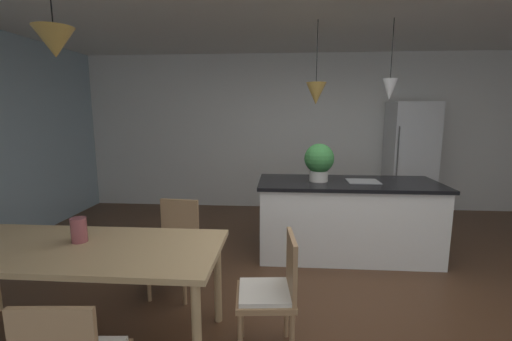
{
  "coord_description": "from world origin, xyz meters",
  "views": [
    {
      "loc": [
        -0.58,
        -2.83,
        1.69
      ],
      "look_at": [
        -0.8,
        0.13,
        1.19
      ],
      "focal_mm": 23.8,
      "sensor_mm": 36.0,
      "label": 1
    }
  ],
  "objects_px": {
    "dining_table": "(75,255)",
    "kitchen_island": "(347,218)",
    "chair_far_right": "(175,244)",
    "vase_on_dining_table": "(79,230)",
    "chair_kitchen_end": "(272,290)",
    "potted_plant_on_island": "(319,161)",
    "refrigerator": "(409,160)"
  },
  "relations": [
    {
      "from": "kitchen_island",
      "to": "dining_table",
      "type": "bearing_deg",
      "value": -141.71
    },
    {
      "from": "chair_kitchen_end",
      "to": "chair_far_right",
      "type": "bearing_deg",
      "value": 139.96
    },
    {
      "from": "refrigerator",
      "to": "vase_on_dining_table",
      "type": "xyz_separation_m",
      "value": [
        -3.57,
        -3.42,
        -0.09
      ]
    },
    {
      "from": "chair_kitchen_end",
      "to": "potted_plant_on_island",
      "type": "distance_m",
      "value": 1.96
    },
    {
      "from": "dining_table",
      "to": "chair_far_right",
      "type": "bearing_deg",
      "value": 59.12
    },
    {
      "from": "kitchen_island",
      "to": "refrigerator",
      "type": "distance_m",
      "value": 2.22
    },
    {
      "from": "kitchen_island",
      "to": "chair_kitchen_end",
      "type": "bearing_deg",
      "value": -115.27
    },
    {
      "from": "chair_kitchen_end",
      "to": "dining_table",
      "type": "bearing_deg",
      "value": -179.81
    },
    {
      "from": "chair_kitchen_end",
      "to": "refrigerator",
      "type": "distance_m",
      "value": 4.14
    },
    {
      "from": "refrigerator",
      "to": "chair_kitchen_end",
      "type": "bearing_deg",
      "value": -121.55
    },
    {
      "from": "dining_table",
      "to": "kitchen_island",
      "type": "height_order",
      "value": "kitchen_island"
    },
    {
      "from": "dining_table",
      "to": "potted_plant_on_island",
      "type": "relative_size",
      "value": 4.72
    },
    {
      "from": "dining_table",
      "to": "refrigerator",
      "type": "distance_m",
      "value": 5.01
    },
    {
      "from": "potted_plant_on_island",
      "to": "dining_table",
      "type": "bearing_deg",
      "value": -137.0
    },
    {
      "from": "dining_table",
      "to": "chair_far_right",
      "type": "xyz_separation_m",
      "value": [
        0.47,
        0.79,
        -0.21
      ]
    },
    {
      "from": "refrigerator",
      "to": "vase_on_dining_table",
      "type": "distance_m",
      "value": 4.95
    },
    {
      "from": "chair_kitchen_end",
      "to": "vase_on_dining_table",
      "type": "distance_m",
      "value": 1.47
    },
    {
      "from": "potted_plant_on_island",
      "to": "refrigerator",
      "type": "bearing_deg",
      "value": 46.2
    },
    {
      "from": "vase_on_dining_table",
      "to": "dining_table",
      "type": "bearing_deg",
      "value": -86.37
    },
    {
      "from": "chair_kitchen_end",
      "to": "refrigerator",
      "type": "height_order",
      "value": "refrigerator"
    },
    {
      "from": "chair_far_right",
      "to": "refrigerator",
      "type": "distance_m",
      "value": 4.14
    },
    {
      "from": "dining_table",
      "to": "vase_on_dining_table",
      "type": "height_order",
      "value": "vase_on_dining_table"
    },
    {
      "from": "refrigerator",
      "to": "vase_on_dining_table",
      "type": "height_order",
      "value": "refrigerator"
    },
    {
      "from": "chair_kitchen_end",
      "to": "potted_plant_on_island",
      "type": "bearing_deg",
      "value": 74.52
    },
    {
      "from": "potted_plant_on_island",
      "to": "vase_on_dining_table",
      "type": "height_order",
      "value": "potted_plant_on_island"
    },
    {
      "from": "chair_kitchen_end",
      "to": "vase_on_dining_table",
      "type": "bearing_deg",
      "value": 176.73
    },
    {
      "from": "refrigerator",
      "to": "potted_plant_on_island",
      "type": "bearing_deg",
      "value": -133.8
    },
    {
      "from": "potted_plant_on_island",
      "to": "vase_on_dining_table",
      "type": "xyz_separation_m",
      "value": [
        -1.91,
        -1.69,
        -0.3
      ]
    },
    {
      "from": "chair_kitchen_end",
      "to": "chair_far_right",
      "type": "xyz_separation_m",
      "value": [
        -0.94,
        0.79,
        0.0
      ]
    },
    {
      "from": "chair_far_right",
      "to": "kitchen_island",
      "type": "bearing_deg",
      "value": 28.96
    },
    {
      "from": "dining_table",
      "to": "chair_kitchen_end",
      "type": "xyz_separation_m",
      "value": [
        1.41,
        0.0,
        -0.21
      ]
    },
    {
      "from": "chair_far_right",
      "to": "vase_on_dining_table",
      "type": "height_order",
      "value": "vase_on_dining_table"
    }
  ]
}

